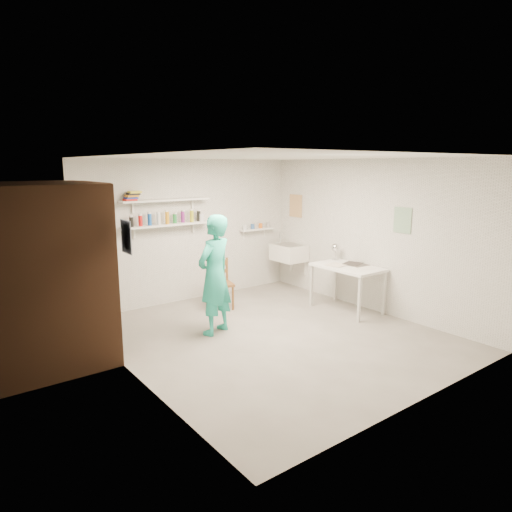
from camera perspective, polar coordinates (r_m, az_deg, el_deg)
floor at (r=6.36m, az=2.20°, el=-9.98°), size 4.00×4.50×0.02m
ceiling at (r=5.93m, az=2.38°, el=12.38°), size 4.00×4.50×0.02m
wall_back at (r=7.89m, az=-8.18°, el=3.17°), size 4.00×0.02×2.40m
wall_front at (r=4.55m, az=20.63°, el=-3.35°), size 4.00×0.02×2.40m
wall_left at (r=5.03m, az=-15.75°, el=-1.72°), size 0.02×4.50×2.40m
wall_right at (r=7.45m, az=14.36°, el=2.47°), size 0.02×4.50×2.40m
doorway_recess at (r=6.05m, az=-19.13°, el=-1.72°), size 0.02×0.90×2.00m
corridor_box at (r=5.87m, az=-25.75°, el=-2.10°), size 1.40×1.50×2.10m
door_lintel at (r=5.92m, az=-19.60°, el=8.27°), size 0.06×1.05×0.10m
door_jamb_near at (r=5.59m, az=-17.33°, el=-2.63°), size 0.06×0.10×2.00m
door_jamb_far at (r=6.52m, az=-20.33°, el=-0.89°), size 0.06×0.10×2.00m
shelf_lower at (r=7.52m, az=-11.07°, el=3.84°), size 1.50×0.22×0.03m
shelf_upper at (r=7.48m, az=-11.18°, el=6.88°), size 1.50×0.22×0.03m
ledge_shelf at (r=8.55m, az=0.08°, el=3.36°), size 0.70×0.14×0.03m
poster_left at (r=5.02m, az=-15.93°, el=2.32°), size 0.01×0.28×0.36m
poster_right_a at (r=8.62m, az=4.98°, el=6.26°), size 0.01×0.34×0.42m
poster_right_b at (r=7.07m, az=17.84°, el=4.27°), size 0.01×0.30×0.38m
belfast_sink at (r=8.51m, az=4.14°, el=0.43°), size 0.48×0.60×0.30m
man at (r=6.24m, az=-5.18°, el=-2.38°), size 0.70×0.58×1.65m
wall_clock at (r=6.40m, az=-5.60°, el=0.47°), size 0.29×0.14×0.30m
wooden_chair at (r=7.41m, az=-4.46°, el=-3.54°), size 0.46×0.45×0.81m
work_table at (r=7.45m, az=11.27°, el=-3.98°), size 0.66×1.09×0.73m
desk_lamp at (r=7.74m, az=9.92°, el=1.08°), size 0.14×0.14×0.14m
spray_cans at (r=7.51m, az=-11.09°, el=4.60°), size 1.31×0.06×0.17m
book_stack at (r=7.25m, az=-15.21°, el=7.24°), size 0.26×0.14×0.14m
ledge_pots at (r=8.54m, az=0.08°, el=3.76°), size 0.48×0.07×0.09m
papers at (r=7.36m, az=11.38°, el=-1.18°), size 0.30×0.22×0.02m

